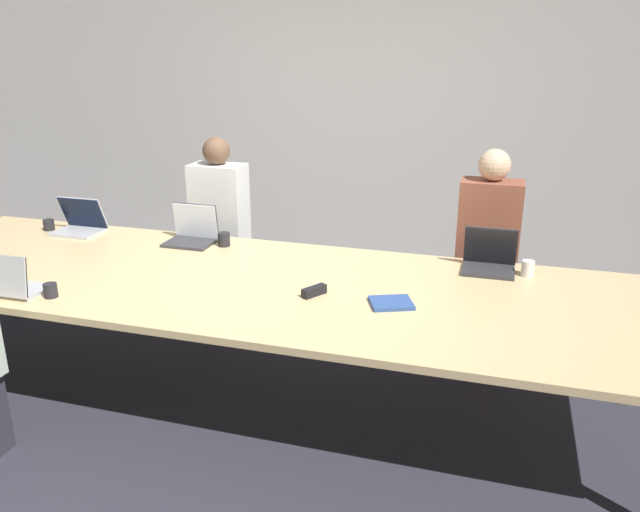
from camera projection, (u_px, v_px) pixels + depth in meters
The scene contains 15 objects.
ground_plane at pixel (249, 392), 3.85m from camera, with size 24.00×24.00×0.00m, color #2D2D38.
curtain_wall at pixel (350, 117), 5.67m from camera, with size 12.00×0.06×2.80m.
conference_table at pixel (244, 286), 3.62m from camera, with size 4.72×1.47×0.75m.
laptop_far_midleft at pixel (193, 232), 4.24m from camera, with size 0.32×0.25×0.26m.
person_far_midleft at pixel (221, 233), 4.72m from camera, with size 0.40×0.24×1.40m.
cup_far_midleft at pixel (224, 239), 4.17m from camera, with size 0.08×0.08×0.09m.
laptop_near_left at pixel (7, 282), 3.36m from camera, with size 0.35×0.24×0.24m.
cup_near_left at pixel (51, 290), 3.34m from camera, with size 0.07×0.07×0.08m.
laptop_far_left at pixel (80, 222), 4.47m from camera, with size 0.33×0.26×0.25m.
cup_far_left at pixel (49, 225), 4.53m from camera, with size 0.08×0.08×0.08m.
laptop_far_right at pixel (489, 258), 3.73m from camera, with size 0.31×0.25×0.25m.
person_far_right at pixel (486, 257), 4.19m from camera, with size 0.40×0.24×1.41m.
cup_far_right at pixel (528, 268), 3.63m from camera, with size 0.07×0.07×0.09m.
stapler at pixel (314, 291), 3.36m from camera, with size 0.12×0.15×0.05m.
notebook at pixel (391, 303), 3.25m from camera, with size 0.27×0.25×0.02m.
Camera 1 is at (1.39, -3.10, 2.05)m, focal length 35.00 mm.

